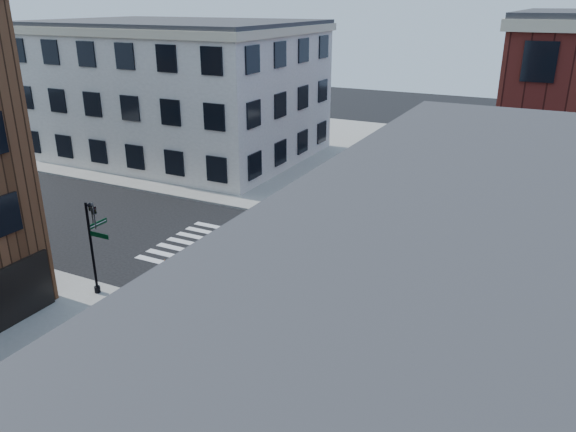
% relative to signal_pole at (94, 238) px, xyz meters
% --- Properties ---
extents(ground, '(120.00, 120.00, 0.00)m').
position_rel_signal_pole_xyz_m(ground, '(6.72, 6.68, -2.86)').
color(ground, black).
rests_on(ground, ground).
extents(sidewalk_nw, '(30.00, 30.00, 0.15)m').
position_rel_signal_pole_xyz_m(sidewalk_nw, '(-14.28, 27.68, -2.78)').
color(sidewalk_nw, gray).
rests_on(sidewalk_nw, ground).
extents(building_nw, '(22.00, 16.00, 11.00)m').
position_rel_signal_pole_xyz_m(building_nw, '(-12.28, 22.68, 2.64)').
color(building_nw, beige).
rests_on(building_nw, ground).
extents(tree_near, '(2.69, 2.69, 4.49)m').
position_rel_signal_pole_xyz_m(tree_near, '(14.28, 16.65, 0.30)').
color(tree_near, black).
rests_on(tree_near, ground).
extents(tree_far, '(2.43, 2.43, 4.07)m').
position_rel_signal_pole_xyz_m(tree_far, '(14.28, 22.65, 0.02)').
color(tree_far, black).
rests_on(tree_far, ground).
extents(signal_pole, '(1.29, 1.24, 4.60)m').
position_rel_signal_pole_xyz_m(signal_pole, '(0.00, 0.00, 0.00)').
color(signal_pole, black).
rests_on(signal_pole, ground).
extents(traffic_cone, '(0.53, 0.53, 0.76)m').
position_rel_signal_pole_xyz_m(traffic_cone, '(1.29, 3.15, -2.49)').
color(traffic_cone, orange).
rests_on(traffic_cone, ground).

